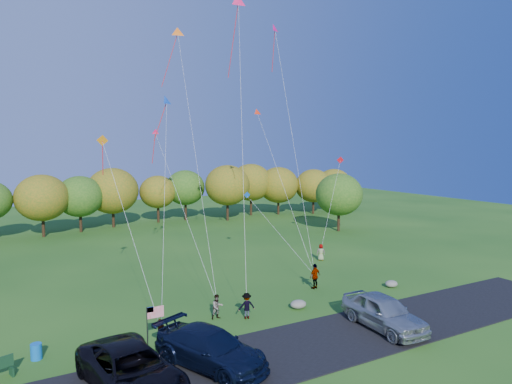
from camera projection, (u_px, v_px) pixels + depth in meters
ground at (262, 323)px, 27.95m from camera, size 140.00×140.00×0.00m
asphalt_lane at (299, 348)px, 24.47m from camera, size 44.00×6.00×0.06m
treeline at (113, 194)px, 58.71m from camera, size 76.11×27.69×8.26m
minivan_dark at (131, 370)px, 20.07m from camera, size 4.15×7.26×1.91m
minivan_navy at (211, 348)px, 22.30m from camera, size 4.85×6.76×1.82m
minivan_silver at (384, 312)px, 27.01m from camera, size 2.63×5.96×1.99m
flyer_a at (161, 334)px, 24.45m from camera, size 0.69×0.59×1.60m
flyer_b at (217, 307)px, 28.65m from camera, size 0.77×0.60×1.56m
flyer_c at (247, 306)px, 28.71m from camera, size 1.16×0.80×1.65m
flyer_d at (315, 276)px, 34.78m from camera, size 1.21×0.74×1.93m
flyer_e at (321, 252)px, 43.48m from camera, size 0.91×0.80×1.56m
trash_barrel at (36, 351)px, 23.20m from camera, size 0.55×0.55×0.83m
flag_assembly at (152, 318)px, 23.76m from camera, size 0.94×0.61×2.54m
boulder_near at (298, 304)px, 30.55m from camera, size 1.14×0.89×0.57m
boulder_far at (391, 284)px, 35.18m from camera, size 1.01×0.84×0.53m
kites_aloft at (219, 61)px, 38.86m from camera, size 26.65×9.21×16.77m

